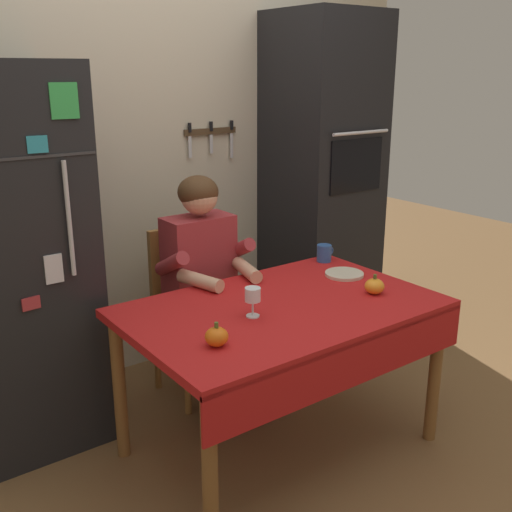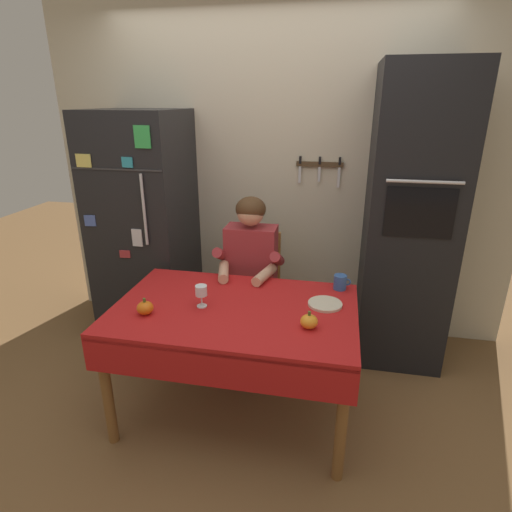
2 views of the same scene
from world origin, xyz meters
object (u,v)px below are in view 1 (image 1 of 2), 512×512
Objects in this scene: refrigerator at (7,262)px; serving_tray at (344,274)px; seated_person at (206,273)px; pumpkin_medium at (217,337)px; dining_table at (285,323)px; chair_behind_person at (189,303)px; coffee_mug at (324,253)px; wall_oven at (322,183)px; wine_glass at (253,296)px; pumpkin_large at (374,286)px.

refrigerator is 9.04× the size of serving_tray.
refrigerator reaches higher than seated_person.
dining_table is at bearing 18.78° from pumpkin_medium.
chair_behind_person is 8.59× the size of coffee_mug.
wine_glass is (-1.24, -0.93, -0.22)m from wall_oven.
pumpkin_medium is at bearing -152.07° from wine_glass.
coffee_mug is at bearing -18.75° from seated_person.
pumpkin_medium is (-0.91, -0.03, 0.00)m from pumpkin_large.
pumpkin_medium is (-0.43, -0.76, 0.04)m from seated_person.
wall_oven is 21.81× the size of pumpkin_large.
chair_behind_person is at bearing 79.61° from wine_glass.
serving_tray is at bearing -49.48° from chair_behind_person.
chair_behind_person is 9.58× the size of pumpkin_medium.
chair_behind_person reaches higher than wine_glass.
seated_person is (-0.04, 0.60, 0.08)m from dining_table.
coffee_mug is 1.12× the size of pumpkin_large.
wine_glass is 0.66× the size of serving_tray.
wall_oven is 10.55× the size of serving_tray.
pumpkin_medium is at bearing -178.05° from pumpkin_large.
coffee_mug is at bearing -130.42° from wall_oven.
coffee_mug is at bearing 27.26° from pumpkin_medium.
chair_behind_person is 0.29m from seated_person.
refrigerator is 0.97m from seated_person.
seated_person is 12.82× the size of pumpkin_medium.
coffee_mug is at bearing 33.14° from dining_table.
refrigerator is at bearing 130.51° from wine_glass.
chair_behind_person is 1.07m from pumpkin_large.
refrigerator is 1.32m from dining_table.
seated_person reaches higher than serving_tray.
pumpkin_large is at bearing -106.65° from coffee_mug.
seated_person is (-1.09, -0.32, -0.31)m from wall_oven.
dining_table is at bearing -164.11° from serving_tray.
pumpkin_medium is (0.48, -1.04, -0.12)m from refrigerator.
dining_table is 10.63× the size of wine_glass.
wine_glass is at bearing -142.97° from wall_oven.
refrigerator is at bearing 153.26° from serving_tray.
pumpkin_large is (0.48, -0.92, 0.27)m from chair_behind_person.
wall_oven is 1.50× the size of dining_table.
coffee_mug reaches higher than dining_table.
serving_tray is (1.46, -0.74, -0.15)m from refrigerator.
seated_person is 0.88m from pumpkin_medium.
coffee_mug is at bearing 73.35° from pumpkin_large.
pumpkin_large is (-0.61, -1.05, -0.27)m from wall_oven.
pumpkin_large reaches higher than coffee_mug.
coffee_mug is at bearing 27.01° from wine_glass.
refrigerator reaches higher than serving_tray.
dining_table is 1.12× the size of seated_person.
seated_person reaches higher than dining_table.
pumpkin_medium is at bearing -162.72° from serving_tray.
refrigerator is 2.01m from wall_oven.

